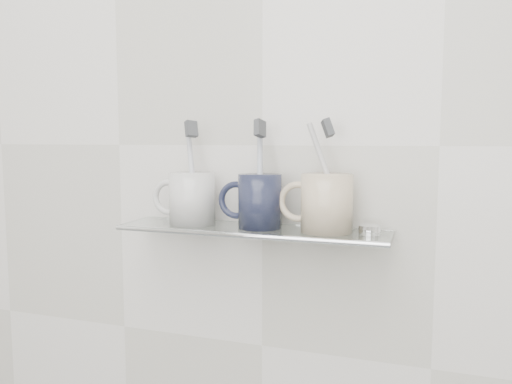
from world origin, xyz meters
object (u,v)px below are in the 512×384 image
at_px(mug_center, 260,201).
at_px(mug_left, 192,198).
at_px(shelf_glass, 252,230).
at_px(mug_right, 327,203).

bearing_deg(mug_center, mug_left, -173.94).
distance_m(shelf_glass, mug_left, 0.13).
relative_size(mug_left, mug_right, 0.96).
distance_m(mug_left, mug_right, 0.26).
height_order(mug_left, mug_right, mug_right).
height_order(shelf_glass, mug_center, mug_center).
bearing_deg(mug_right, shelf_glass, 163.19).
distance_m(mug_center, mug_right, 0.12).
bearing_deg(mug_right, mug_left, 161.10).
bearing_deg(mug_left, mug_center, 19.37).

